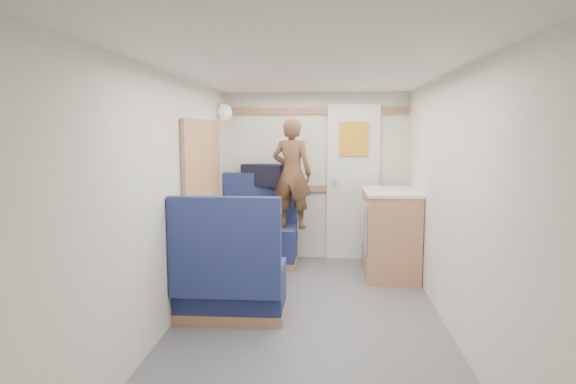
# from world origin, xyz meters

# --- Properties ---
(floor) EXTENTS (4.50, 4.50, 0.00)m
(floor) POSITION_xyz_m (0.00, 0.00, 0.00)
(floor) COLOR #515156
(floor) RESTS_ON ground
(ceiling) EXTENTS (4.50, 4.50, 0.00)m
(ceiling) POSITION_xyz_m (0.00, 0.00, 2.00)
(ceiling) COLOR silver
(ceiling) RESTS_ON wall_back
(wall_back) EXTENTS (2.20, 0.02, 2.00)m
(wall_back) POSITION_xyz_m (0.00, 2.25, 1.00)
(wall_back) COLOR silver
(wall_back) RESTS_ON floor
(wall_left) EXTENTS (0.02, 4.50, 2.00)m
(wall_left) POSITION_xyz_m (-1.10, 0.00, 1.00)
(wall_left) COLOR silver
(wall_left) RESTS_ON floor
(wall_right) EXTENTS (0.02, 4.50, 2.00)m
(wall_right) POSITION_xyz_m (1.10, 0.00, 1.00)
(wall_right) COLOR silver
(wall_right) RESTS_ON floor
(oak_trim_low) EXTENTS (2.15, 0.02, 0.08)m
(oak_trim_low) POSITION_xyz_m (0.00, 2.23, 0.85)
(oak_trim_low) COLOR #A8724C
(oak_trim_low) RESTS_ON wall_back
(oak_trim_high) EXTENTS (2.15, 0.02, 0.08)m
(oak_trim_high) POSITION_xyz_m (0.00, 2.23, 1.78)
(oak_trim_high) COLOR #A8724C
(oak_trim_high) RESTS_ON wall_back
(side_window) EXTENTS (0.04, 1.30, 0.72)m
(side_window) POSITION_xyz_m (-1.08, 1.00, 1.25)
(side_window) COLOR #B1BCA0
(side_window) RESTS_ON wall_left
(rear_door) EXTENTS (0.62, 0.12, 1.86)m
(rear_door) POSITION_xyz_m (0.45, 2.22, 0.97)
(rear_door) COLOR white
(rear_door) RESTS_ON wall_back
(dinette_table) EXTENTS (0.62, 0.92, 0.72)m
(dinette_table) POSITION_xyz_m (-0.65, 1.00, 0.57)
(dinette_table) COLOR white
(dinette_table) RESTS_ON floor
(bench_far) EXTENTS (0.90, 0.59, 1.05)m
(bench_far) POSITION_xyz_m (-0.65, 1.86, 0.30)
(bench_far) COLOR navy
(bench_far) RESTS_ON floor
(bench_near) EXTENTS (0.90, 0.59, 1.05)m
(bench_near) POSITION_xyz_m (-0.65, 0.14, 0.30)
(bench_near) COLOR navy
(bench_near) RESTS_ON floor
(ledge) EXTENTS (0.90, 0.14, 0.04)m
(ledge) POSITION_xyz_m (-0.65, 2.12, 0.88)
(ledge) COLOR #A8724C
(ledge) RESTS_ON bench_far
(dome_light) EXTENTS (0.20, 0.20, 0.20)m
(dome_light) POSITION_xyz_m (-1.04, 1.85, 1.75)
(dome_light) COLOR white
(dome_light) RESTS_ON wall_left
(galley_counter) EXTENTS (0.57, 0.92, 0.92)m
(galley_counter) POSITION_xyz_m (0.82, 1.55, 0.47)
(galley_counter) COLOR #A8724C
(galley_counter) RESTS_ON floor
(person) EXTENTS (0.51, 0.39, 1.24)m
(person) POSITION_xyz_m (-0.26, 1.80, 1.07)
(person) COLOR brown
(person) RESTS_ON bench_far
(duffel_bag) EXTENTS (0.58, 0.41, 0.25)m
(duffel_bag) POSITION_xyz_m (-0.60, 2.12, 1.03)
(duffel_bag) COLOR black
(duffel_bag) RESTS_ON ledge
(tray) EXTENTS (0.29, 0.36, 0.02)m
(tray) POSITION_xyz_m (-0.45, 0.85, 0.73)
(tray) COLOR silver
(tray) RESTS_ON dinette_table
(orange_fruit) EXTENTS (0.07, 0.07, 0.07)m
(orange_fruit) POSITION_xyz_m (-0.46, 0.94, 0.77)
(orange_fruit) COLOR orange
(orange_fruit) RESTS_ON tray
(cheese_block) EXTENTS (0.10, 0.06, 0.03)m
(cheese_block) POSITION_xyz_m (-0.57, 0.90, 0.75)
(cheese_block) COLOR #E9DE87
(cheese_block) RESTS_ON tray
(wine_glass) EXTENTS (0.08, 0.08, 0.17)m
(wine_glass) POSITION_xyz_m (-0.78, 0.86, 0.84)
(wine_glass) COLOR white
(wine_glass) RESTS_ON dinette_table
(tumbler_left) EXTENTS (0.07, 0.07, 0.11)m
(tumbler_left) POSITION_xyz_m (-0.88, 0.66, 0.77)
(tumbler_left) COLOR white
(tumbler_left) RESTS_ON dinette_table
(tumbler_mid) EXTENTS (0.07, 0.07, 0.11)m
(tumbler_mid) POSITION_xyz_m (-0.78, 1.19, 0.77)
(tumbler_mid) COLOR white
(tumbler_mid) RESTS_ON dinette_table
(tumbler_right) EXTENTS (0.07, 0.07, 0.11)m
(tumbler_right) POSITION_xyz_m (-0.68, 1.03, 0.78)
(tumbler_right) COLOR white
(tumbler_right) RESTS_ON dinette_table
(beer_glass) EXTENTS (0.07, 0.07, 0.10)m
(beer_glass) POSITION_xyz_m (-0.53, 1.18, 0.77)
(beer_glass) COLOR brown
(beer_glass) RESTS_ON dinette_table
(pepper_grinder) EXTENTS (0.03, 0.03, 0.09)m
(pepper_grinder) POSITION_xyz_m (-0.70, 0.90, 0.76)
(pepper_grinder) COLOR black
(pepper_grinder) RESTS_ON dinette_table
(salt_grinder) EXTENTS (0.04, 0.04, 0.10)m
(salt_grinder) POSITION_xyz_m (-0.61, 1.10, 0.77)
(salt_grinder) COLOR silver
(salt_grinder) RESTS_ON dinette_table
(bread_loaf) EXTENTS (0.13, 0.24, 0.10)m
(bread_loaf) POSITION_xyz_m (-0.43, 1.16, 0.77)
(bread_loaf) COLOR brown
(bread_loaf) RESTS_ON dinette_table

